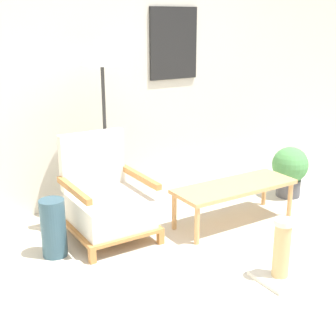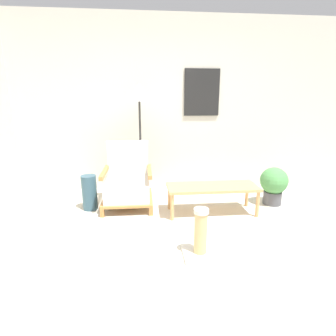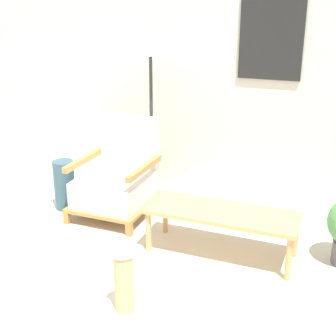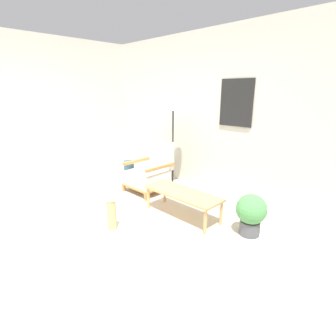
{
  "view_description": "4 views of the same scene",
  "coord_description": "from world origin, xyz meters",
  "px_view_note": "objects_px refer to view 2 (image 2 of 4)",
  "views": [
    {
      "loc": [
        -2.06,
        -1.84,
        1.8
      ],
      "look_at": [
        0.01,
        1.45,
        0.55
      ],
      "focal_mm": 50.0,
      "sensor_mm": 36.0,
      "label": 1
    },
    {
      "loc": [
        -0.3,
        -1.92,
        1.42
      ],
      "look_at": [
        0.01,
        1.45,
        0.55
      ],
      "focal_mm": 28.0,
      "sensor_mm": 36.0,
      "label": 2
    },
    {
      "loc": [
        1.38,
        -1.94,
        1.89
      ],
      "look_at": [
        0.01,
        1.45,
        0.55
      ],
      "focal_mm": 50.0,
      "sensor_mm": 36.0,
      "label": 3
    },
    {
      "loc": [
        2.83,
        -1.37,
        1.73
      ],
      "look_at": [
        0.01,
        1.45,
        0.55
      ],
      "focal_mm": 28.0,
      "sensor_mm": 36.0,
      "label": 4
    }
  ],
  "objects_px": {
    "coffee_table": "(212,189)",
    "floor_lamp": "(139,101)",
    "potted_plant": "(274,184)",
    "scratching_post": "(200,238)",
    "armchair": "(128,184)",
    "vase": "(89,192)"
  },
  "relations": [
    {
      "from": "armchair",
      "to": "scratching_post",
      "type": "bearing_deg",
      "value": -60.42
    },
    {
      "from": "armchair",
      "to": "potted_plant",
      "type": "relative_size",
      "value": 1.64
    },
    {
      "from": "potted_plant",
      "to": "scratching_post",
      "type": "relative_size",
      "value": 1.13
    },
    {
      "from": "coffee_table",
      "to": "scratching_post",
      "type": "xyz_separation_m",
      "value": [
        -0.35,
        -0.94,
        -0.15
      ]
    },
    {
      "from": "vase",
      "to": "scratching_post",
      "type": "bearing_deg",
      "value": -44.22
    },
    {
      "from": "floor_lamp",
      "to": "scratching_post",
      "type": "distance_m",
      "value": 2.17
    },
    {
      "from": "floor_lamp",
      "to": "coffee_table",
      "type": "relative_size",
      "value": 1.44
    },
    {
      "from": "floor_lamp",
      "to": "vase",
      "type": "relative_size",
      "value": 3.54
    },
    {
      "from": "floor_lamp",
      "to": "scratching_post",
      "type": "height_order",
      "value": "floor_lamp"
    },
    {
      "from": "floor_lamp",
      "to": "armchair",
      "type": "bearing_deg",
      "value": -115.56
    },
    {
      "from": "potted_plant",
      "to": "scratching_post",
      "type": "height_order",
      "value": "potted_plant"
    },
    {
      "from": "scratching_post",
      "to": "floor_lamp",
      "type": "bearing_deg",
      "value": 108.29
    },
    {
      "from": "floor_lamp",
      "to": "coffee_table",
      "type": "xyz_separation_m",
      "value": [
        0.91,
        -0.75,
        -1.1
      ]
    },
    {
      "from": "armchair",
      "to": "vase",
      "type": "relative_size",
      "value": 1.85
    },
    {
      "from": "coffee_table",
      "to": "floor_lamp",
      "type": "bearing_deg",
      "value": 140.74
    },
    {
      "from": "floor_lamp",
      "to": "scratching_post",
      "type": "bearing_deg",
      "value": -71.71
    },
    {
      "from": "vase",
      "to": "potted_plant",
      "type": "relative_size",
      "value": 0.88
    },
    {
      "from": "armchair",
      "to": "coffee_table",
      "type": "xyz_separation_m",
      "value": [
        1.1,
        -0.36,
        0.01
      ]
    },
    {
      "from": "armchair",
      "to": "vase",
      "type": "height_order",
      "value": "armchair"
    },
    {
      "from": "scratching_post",
      "to": "armchair",
      "type": "bearing_deg",
      "value": 119.58
    },
    {
      "from": "coffee_table",
      "to": "potted_plant",
      "type": "height_order",
      "value": "potted_plant"
    },
    {
      "from": "coffee_table",
      "to": "vase",
      "type": "bearing_deg",
      "value": 170.45
    }
  ]
}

